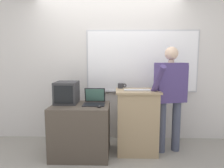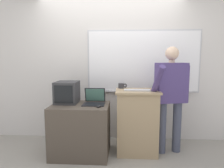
{
  "view_description": "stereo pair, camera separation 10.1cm",
  "coord_description": "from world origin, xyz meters",
  "px_view_note": "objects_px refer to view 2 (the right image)",
  "views": [
    {
      "loc": [
        0.15,
        -2.49,
        1.46
      ],
      "look_at": [
        0.06,
        0.53,
        1.08
      ],
      "focal_mm": 32.0,
      "sensor_mm": 36.0,
      "label": 1
    },
    {
      "loc": [
        0.25,
        -2.48,
        1.46
      ],
      "look_at": [
        0.06,
        0.53,
        1.08
      ],
      "focal_mm": 32.0,
      "sensor_mm": 36.0,
      "label": 2
    }
  ],
  "objects_px": {
    "person_presenter": "(171,92)",
    "wireless_keyboard": "(137,90)",
    "side_desk": "(81,130)",
    "coffee_mug": "(121,86)",
    "lectern_podium": "(137,121)",
    "laptop": "(94,99)",
    "computer_mouse_by_laptop": "(99,106)",
    "crt_monitor": "(67,92)"
  },
  "relations": [
    {
      "from": "wireless_keyboard",
      "to": "crt_monitor",
      "type": "distance_m",
      "value": 1.08
    },
    {
      "from": "person_presenter",
      "to": "crt_monitor",
      "type": "xyz_separation_m",
      "value": [
        -1.59,
        -0.05,
        -0.01
      ]
    },
    {
      "from": "side_desk",
      "to": "laptop",
      "type": "height_order",
      "value": "laptop"
    },
    {
      "from": "side_desk",
      "to": "laptop",
      "type": "relative_size",
      "value": 2.65
    },
    {
      "from": "lectern_podium",
      "to": "computer_mouse_by_laptop",
      "type": "distance_m",
      "value": 0.7
    },
    {
      "from": "person_presenter",
      "to": "wireless_keyboard",
      "type": "xyz_separation_m",
      "value": [
        -0.52,
        -0.09,
        0.04
      ]
    },
    {
      "from": "wireless_keyboard",
      "to": "computer_mouse_by_laptop",
      "type": "relative_size",
      "value": 3.86
    },
    {
      "from": "side_desk",
      "to": "crt_monitor",
      "type": "height_order",
      "value": "crt_monitor"
    },
    {
      "from": "wireless_keyboard",
      "to": "coffee_mug",
      "type": "bearing_deg",
      "value": 133.79
    },
    {
      "from": "lectern_podium",
      "to": "crt_monitor",
      "type": "xyz_separation_m",
      "value": [
        -1.09,
        -0.02,
        0.45
      ]
    },
    {
      "from": "wireless_keyboard",
      "to": "computer_mouse_by_laptop",
      "type": "bearing_deg",
      "value": -159.05
    },
    {
      "from": "side_desk",
      "to": "wireless_keyboard",
      "type": "height_order",
      "value": "wireless_keyboard"
    },
    {
      "from": "lectern_podium",
      "to": "person_presenter",
      "type": "relative_size",
      "value": 0.6
    },
    {
      "from": "lectern_podium",
      "to": "coffee_mug",
      "type": "xyz_separation_m",
      "value": [
        -0.25,
        0.18,
        0.53
      ]
    },
    {
      "from": "coffee_mug",
      "to": "lectern_podium",
      "type": "bearing_deg",
      "value": -36.28
    },
    {
      "from": "person_presenter",
      "to": "wireless_keyboard",
      "type": "distance_m",
      "value": 0.53
    },
    {
      "from": "computer_mouse_by_laptop",
      "to": "person_presenter",
      "type": "bearing_deg",
      "value": 15.86
    },
    {
      "from": "coffee_mug",
      "to": "side_desk",
      "type": "bearing_deg",
      "value": -152.95
    },
    {
      "from": "person_presenter",
      "to": "laptop",
      "type": "height_order",
      "value": "person_presenter"
    },
    {
      "from": "lectern_podium",
      "to": "side_desk",
      "type": "distance_m",
      "value": 0.87
    },
    {
      "from": "lectern_podium",
      "to": "laptop",
      "type": "height_order",
      "value": "laptop"
    },
    {
      "from": "person_presenter",
      "to": "computer_mouse_by_laptop",
      "type": "bearing_deg",
      "value": -176.96
    },
    {
      "from": "laptop",
      "to": "computer_mouse_by_laptop",
      "type": "bearing_deg",
      "value": -67.66
    },
    {
      "from": "side_desk",
      "to": "computer_mouse_by_laptop",
      "type": "xyz_separation_m",
      "value": [
        0.29,
        -0.15,
        0.41
      ]
    },
    {
      "from": "lectern_podium",
      "to": "wireless_keyboard",
      "type": "distance_m",
      "value": 0.5
    },
    {
      "from": "wireless_keyboard",
      "to": "laptop",
      "type": "bearing_deg",
      "value": 178.82
    },
    {
      "from": "side_desk",
      "to": "laptop",
      "type": "distance_m",
      "value": 0.5
    },
    {
      "from": "lectern_podium",
      "to": "coffee_mug",
      "type": "bearing_deg",
      "value": 143.72
    },
    {
      "from": "person_presenter",
      "to": "wireless_keyboard",
      "type": "height_order",
      "value": "person_presenter"
    },
    {
      "from": "wireless_keyboard",
      "to": "crt_monitor",
      "type": "height_order",
      "value": "crt_monitor"
    },
    {
      "from": "laptop",
      "to": "coffee_mug",
      "type": "bearing_deg",
      "value": 29.75
    },
    {
      "from": "laptop",
      "to": "computer_mouse_by_laptop",
      "type": "xyz_separation_m",
      "value": [
        0.09,
        -0.22,
        -0.05
      ]
    },
    {
      "from": "wireless_keyboard",
      "to": "coffee_mug",
      "type": "distance_m",
      "value": 0.34
    },
    {
      "from": "crt_monitor",
      "to": "laptop",
      "type": "bearing_deg",
      "value": -4.22
    },
    {
      "from": "crt_monitor",
      "to": "computer_mouse_by_laptop",
      "type": "bearing_deg",
      "value": -26.12
    },
    {
      "from": "side_desk",
      "to": "coffee_mug",
      "type": "xyz_separation_m",
      "value": [
        0.61,
        0.31,
        0.64
      ]
    },
    {
      "from": "person_presenter",
      "to": "computer_mouse_by_laptop",
      "type": "height_order",
      "value": "person_presenter"
    },
    {
      "from": "crt_monitor",
      "to": "person_presenter",
      "type": "bearing_deg",
      "value": 1.7
    },
    {
      "from": "lectern_podium",
      "to": "side_desk",
      "type": "xyz_separation_m",
      "value": [
        -0.86,
        -0.13,
        -0.11
      ]
    },
    {
      "from": "laptop",
      "to": "coffee_mug",
      "type": "xyz_separation_m",
      "value": [
        0.41,
        0.23,
        0.18
      ]
    },
    {
      "from": "person_presenter",
      "to": "crt_monitor",
      "type": "height_order",
      "value": "person_presenter"
    },
    {
      "from": "lectern_podium",
      "to": "wireless_keyboard",
      "type": "relative_size",
      "value": 2.56
    }
  ]
}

